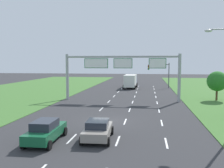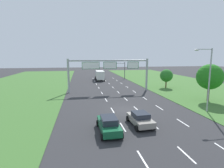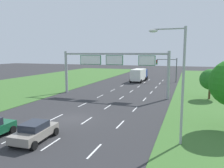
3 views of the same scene
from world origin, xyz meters
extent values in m
plane|color=#2D2D30|center=(0.00, 0.00, 0.00)|extent=(200.00, 200.00, 0.00)
cube|color=white|center=(-1.75, -6.00, 0.00)|extent=(0.14, 2.40, 0.01)
cube|color=white|center=(-1.75, 0.00, 0.00)|extent=(0.14, 2.40, 0.01)
cube|color=white|center=(-1.75, 6.00, 0.00)|extent=(0.14, 2.40, 0.01)
cube|color=white|center=(-1.75, 12.00, 0.00)|extent=(0.14, 2.40, 0.01)
cube|color=white|center=(-1.75, 18.00, 0.00)|extent=(0.14, 2.40, 0.01)
cube|color=white|center=(-1.75, 24.00, 0.00)|extent=(0.14, 2.40, 0.01)
cube|color=white|center=(-1.75, 30.00, 0.00)|extent=(0.14, 2.40, 0.01)
cube|color=white|center=(-1.75, 36.00, 0.00)|extent=(0.14, 2.40, 0.01)
cube|color=white|center=(1.75, -6.00, 0.00)|extent=(0.14, 2.40, 0.01)
cube|color=white|center=(1.75, 0.00, 0.00)|extent=(0.14, 2.40, 0.01)
cube|color=white|center=(1.75, 6.00, 0.00)|extent=(0.14, 2.40, 0.01)
cube|color=white|center=(1.75, 12.00, 0.00)|extent=(0.14, 2.40, 0.01)
cube|color=white|center=(1.75, 18.00, 0.00)|extent=(0.14, 2.40, 0.01)
cube|color=white|center=(1.75, 24.00, 0.00)|extent=(0.14, 2.40, 0.01)
cube|color=white|center=(1.75, 30.00, 0.00)|extent=(0.14, 2.40, 0.01)
cube|color=white|center=(1.75, 36.00, 0.00)|extent=(0.14, 2.40, 0.01)
cube|color=white|center=(5.25, -6.00, 0.00)|extent=(0.14, 2.40, 0.01)
cube|color=white|center=(5.25, 0.00, 0.00)|extent=(0.14, 2.40, 0.01)
cube|color=white|center=(5.25, 6.00, 0.00)|extent=(0.14, 2.40, 0.01)
cube|color=white|center=(5.25, 12.00, 0.00)|extent=(0.14, 2.40, 0.01)
cube|color=white|center=(5.25, 18.00, 0.00)|extent=(0.14, 2.40, 0.01)
cube|color=white|center=(5.25, 24.00, 0.00)|extent=(0.14, 2.40, 0.01)
cube|color=white|center=(5.25, 30.00, 0.00)|extent=(0.14, 2.40, 0.01)
cube|color=white|center=(5.25, 36.00, 0.00)|extent=(0.14, 2.40, 0.01)
cylinder|color=black|center=(-2.55, -5.20, 0.32)|extent=(0.23, 0.64, 0.64)
cube|color=gray|center=(0.22, -5.86, 0.63)|extent=(2.05, 4.04, 0.61)
cube|color=#232833|center=(0.22, -5.90, 1.20)|extent=(1.65, 1.97, 0.52)
cylinder|color=black|center=(-0.79, -4.49, 0.32)|extent=(0.25, 0.65, 0.64)
cylinder|color=black|center=(1.09, -4.39, 0.32)|extent=(0.25, 0.65, 0.64)
cylinder|color=black|center=(-0.65, -7.33, 0.32)|extent=(0.25, 0.65, 0.64)
cylinder|color=black|center=(1.23, -7.23, 0.32)|extent=(0.25, 0.65, 0.64)
cube|color=navy|center=(0.17, 35.31, 1.55)|extent=(2.25, 2.15, 2.20)
cube|color=silver|center=(0.06, 31.17, 1.72)|extent=(2.51, 5.95, 2.53)
cylinder|color=black|center=(-0.95, 35.84, 0.45)|extent=(0.30, 0.91, 0.90)
cylinder|color=black|center=(1.31, 35.79, 0.45)|extent=(0.30, 0.91, 0.90)
cylinder|color=black|center=(-1.09, 33.55, 0.45)|extent=(0.30, 0.91, 0.90)
cylinder|color=black|center=(1.33, 33.48, 0.45)|extent=(0.30, 0.91, 0.90)
cylinder|color=black|center=(-1.21, 28.86, 0.45)|extent=(0.30, 0.91, 0.90)
cylinder|color=black|center=(1.21, 28.80, 0.45)|extent=(0.30, 0.91, 0.90)
cylinder|color=#9EA0A5|center=(-8.40, 13.17, 3.50)|extent=(0.44, 0.44, 7.00)
cylinder|color=#9EA0A5|center=(8.40, 13.17, 3.50)|extent=(0.44, 0.44, 7.00)
cylinder|color=#9EA0A5|center=(0.00, 13.17, 6.60)|extent=(16.80, 0.32, 0.32)
cube|color=#0C5B28|center=(-3.85, 13.17, 5.60)|extent=(3.61, 0.12, 1.47)
cube|color=white|center=(-3.85, 13.11, 5.60)|extent=(3.45, 0.01, 1.31)
cube|color=#0C5B28|center=(0.20, 13.17, 5.60)|extent=(2.80, 0.12, 1.47)
cube|color=white|center=(0.20, 13.11, 5.60)|extent=(2.64, 0.01, 1.31)
cube|color=#0C5B28|center=(5.25, 13.17, 5.60)|extent=(2.50, 0.12, 1.47)
cube|color=white|center=(5.25, 13.11, 5.60)|extent=(2.34, 0.01, 1.31)
cylinder|color=#47494F|center=(8.52, 32.92, 2.80)|extent=(0.20, 0.20, 5.60)
cylinder|color=#47494F|center=(6.27, 32.92, 5.25)|extent=(4.50, 0.14, 0.14)
cube|color=black|center=(4.02, 32.92, 4.60)|extent=(0.32, 0.36, 1.10)
sphere|color=red|center=(4.02, 32.72, 4.97)|extent=(0.22, 0.22, 0.22)
sphere|color=orange|center=(4.02, 32.72, 4.60)|extent=(0.22, 0.22, 0.22)
sphere|color=green|center=(4.02, 32.72, 4.23)|extent=(0.22, 0.22, 0.22)
cylinder|color=#9EA0A5|center=(10.78, -2.93, 4.25)|extent=(0.18, 0.18, 8.50)
cylinder|color=#9EA0A5|center=(9.68, -2.93, 8.35)|extent=(2.20, 0.10, 0.10)
ellipsoid|color=silver|center=(8.58, -2.93, 8.25)|extent=(0.64, 0.32, 0.24)
cylinder|color=#513823|center=(14.14, 15.15, 0.91)|extent=(0.29, 0.29, 1.82)
sphere|color=#266B24|center=(14.14, 15.15, 2.94)|extent=(2.98, 2.98, 2.98)
camera|label=1|loc=(3.88, -23.78, 5.76)|focal=40.00mm
camera|label=2|loc=(-6.08, -23.12, 7.42)|focal=28.00mm
camera|label=3|loc=(11.08, -18.99, 6.65)|focal=35.00mm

